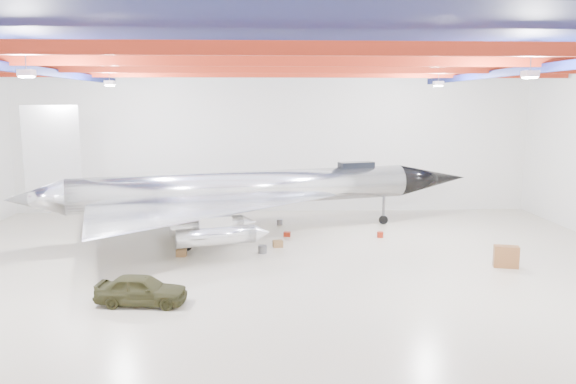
{
  "coord_description": "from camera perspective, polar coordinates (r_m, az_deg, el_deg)",
  "views": [
    {
      "loc": [
        -0.82,
        -28.69,
        8.6
      ],
      "look_at": [
        0.55,
        2.0,
        3.63
      ],
      "focal_mm": 35.0,
      "sensor_mm": 36.0,
      "label": 1
    }
  ],
  "objects": [
    {
      "name": "wall_back",
      "position": [
        43.81,
        -1.48,
        5.13
      ],
      "size": [
        40.0,
        0.0,
        40.0
      ],
      "primitive_type": "plane",
      "rotation": [
        1.57,
        0.0,
        0.0
      ],
      "color": "silver",
      "rests_on": "floor"
    },
    {
      "name": "oil_barrel",
      "position": [
        33.61,
        -1.04,
        -5.28
      ],
      "size": [
        0.65,
        0.55,
        0.41
      ],
      "primitive_type": "cube",
      "rotation": [
        0.0,
        0.0,
        0.16
      ],
      "color": "olive",
      "rests_on": "floor"
    },
    {
      "name": "toolbox_red",
      "position": [
        36.2,
        -0.09,
        -4.31
      ],
      "size": [
        0.49,
        0.42,
        0.3
      ],
      "primitive_type": "cube",
      "rotation": [
        0.0,
        0.0,
        -0.21
      ],
      "color": "maroon",
      "rests_on": "floor"
    },
    {
      "name": "crate_ply",
      "position": [
        32.22,
        -10.78,
        -6.1
      ],
      "size": [
        0.56,
        0.45,
        0.39
      ],
      "primitive_type": "cube",
      "rotation": [
        0.0,
        0.0,
        -0.0
      ],
      "color": "olive",
      "rests_on": "floor"
    },
    {
      "name": "jeep",
      "position": [
        25.1,
        -14.66,
        -9.57
      ],
      "size": [
        4.01,
        1.96,
        1.32
      ],
      "primitive_type": "imported",
      "rotation": [
        0.0,
        0.0,
        1.46
      ],
      "color": "#34331A",
      "rests_on": "floor"
    },
    {
      "name": "spares_box",
      "position": [
        39.6,
        -0.85,
        -3.08
      ],
      "size": [
        0.41,
        0.41,
        0.36
      ],
      "primitive_type": "cylinder",
      "rotation": [
        0.0,
        0.0,
        -0.01
      ],
      "color": "#59595B",
      "rests_on": "floor"
    },
    {
      "name": "jet_aircraft",
      "position": [
        36.3,
        -4.21,
        -0.1
      ],
      "size": [
        30.16,
        21.72,
        8.4
      ],
      "rotation": [
        0.0,
        0.0,
        0.28
      ],
      "color": "silver",
      "rests_on": "floor"
    },
    {
      "name": "desk",
      "position": [
        31.68,
        21.28,
        -6.14
      ],
      "size": [
        1.36,
        0.94,
        1.14
      ],
      "primitive_type": "cube",
      "rotation": [
        0.0,
        0.0,
        -0.28
      ],
      "color": "brown",
      "rests_on": "floor"
    },
    {
      "name": "ceiling",
      "position": [
        28.8,
        -0.94,
        13.97
      ],
      "size": [
        40.0,
        40.0,
        0.0
      ],
      "primitive_type": "plane",
      "rotation": [
        3.14,
        0.0,
        0.0
      ],
      "color": "#0A0F38",
      "rests_on": "wall_back"
    },
    {
      "name": "engine_drum",
      "position": [
        32.32,
        -2.62,
        -5.83
      ],
      "size": [
        0.51,
        0.51,
        0.46
      ],
      "primitive_type": "cylinder",
      "rotation": [
        0.0,
        0.0,
        -0.01
      ],
      "color": "#59595B",
      "rests_on": "floor"
    },
    {
      "name": "floor",
      "position": [
        29.96,
        -0.88,
        -7.49
      ],
      "size": [
        40.0,
        40.0,
        0.0
      ],
      "primitive_type": "plane",
      "color": "beige",
      "rests_on": "ground"
    },
    {
      "name": "tool_chest",
      "position": [
        36.42,
        9.34,
        -4.29
      ],
      "size": [
        0.46,
        0.46,
        0.37
      ],
      "primitive_type": "cylinder",
      "rotation": [
        0.0,
        0.0,
        0.14
      ],
      "color": "maroon",
      "rests_on": "floor"
    },
    {
      "name": "ceiling_structure",
      "position": [
        28.75,
        -0.93,
        12.63
      ],
      "size": [
        39.5,
        29.5,
        1.08
      ],
      "color": "maroon",
      "rests_on": "ceiling"
    }
  ]
}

